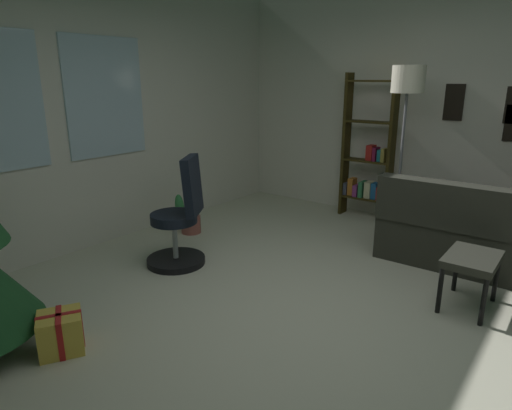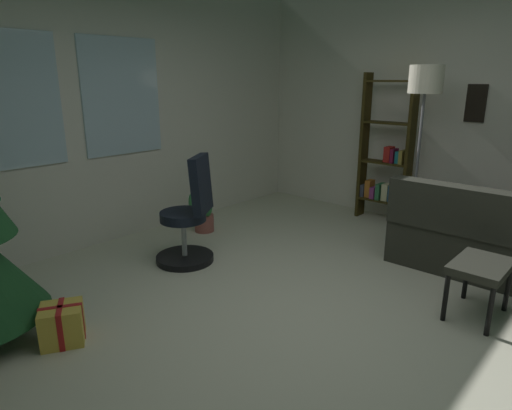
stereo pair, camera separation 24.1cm
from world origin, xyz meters
name	(u,v)px [view 2 (the right image)]	position (x,y,z in m)	size (l,w,h in m)	color
ground_plane	(314,325)	(0.00, 0.00, -0.05)	(5.57, 5.28, 0.10)	beige
wall_back_with_windows	(107,110)	(-0.02, 2.69, 1.41)	(5.57, 0.12, 2.80)	silver
wall_right_with_frames	(466,109)	(2.83, -0.01, 1.40)	(0.12, 5.28, 2.80)	silver
footstool	(481,270)	(0.87, -0.86, 0.37)	(0.52, 0.36, 0.43)	#292A22
gift_box_gold	(62,324)	(-1.38, 1.11, 0.13)	(0.36, 0.35, 0.27)	gold
office_chair	(189,222)	(0.08, 1.53, 0.41)	(0.58, 0.60, 1.05)	black
bookshelf	(386,159)	(2.57, 0.77, 0.78)	(0.18, 0.64, 1.80)	#33290E
floor_lamp	(425,94)	(2.15, 0.20, 1.58)	(0.34, 0.34, 1.86)	slate
potted_plant	(203,212)	(0.77, 2.11, 0.23)	(0.37, 0.36, 0.51)	#974F47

